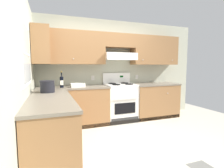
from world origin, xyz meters
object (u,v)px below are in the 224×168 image
object	(u,v)px
bowl	(78,86)
stove	(120,102)
wine_bottle	(62,81)
bucket	(47,86)

from	to	relation	value
bowl	stove	bearing A→B (deg)	4.32
stove	bowl	xyz separation A→B (m)	(-1.08, -0.08, 0.46)
bowl	wine_bottle	bearing A→B (deg)	179.59
wine_bottle	bowl	world-z (taller)	wine_bottle
stove	bucket	world-z (taller)	stove
bowl	bucket	world-z (taller)	bucket
stove	wine_bottle	distance (m)	1.54
stove	wine_bottle	world-z (taller)	wine_bottle
wine_bottle	bucket	size ratio (longest dim) A/B	1.38
bowl	bucket	bearing A→B (deg)	-135.17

